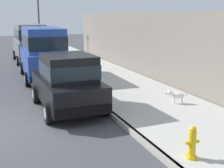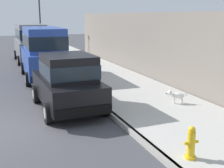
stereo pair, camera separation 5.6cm
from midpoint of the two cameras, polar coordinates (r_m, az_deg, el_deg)
The scene contains 10 objects.
ground_plane at distance 9.16m, azimuth -20.06°, elevation -7.55°, with size 80.00×80.00×0.00m, color #424247.
curb at distance 9.69m, azimuth -0.80°, elevation -5.15°, with size 0.16×64.00×0.14m, color gray.
sidewalk at distance 10.43m, azimuth 8.52°, elevation -3.96°, with size 3.60×64.00×0.14m, color #B7B5AD.
car_black_hatchback at distance 9.87m, azimuth -8.42°, elevation 0.51°, with size 2.03×3.84×1.88m.
car_blue_van at distance 15.09m, azimuth -12.90°, elevation 6.29°, with size 2.21×4.94×2.52m.
car_grey_van at distance 20.93m, azimuth -15.28°, elevation 7.99°, with size 2.16×4.91×2.52m.
dog_white at distance 10.38m, azimuth 12.41°, elevation -2.15°, with size 0.70×0.40×0.49m.
fire_hydrant at distance 6.56m, azimuth 15.22°, elevation -11.03°, with size 0.34×0.24×0.72m.
street_lamp at distance 25.56m, azimuth -13.65°, elevation 12.34°, with size 0.36×0.36×4.42m.
building_facade at distance 15.47m, azimuth 6.22°, elevation 7.54°, with size 0.50×20.00×3.24m, color slate.
Camera 2 is at (0.00, -8.62, 3.11)m, focal length 47.45 mm.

